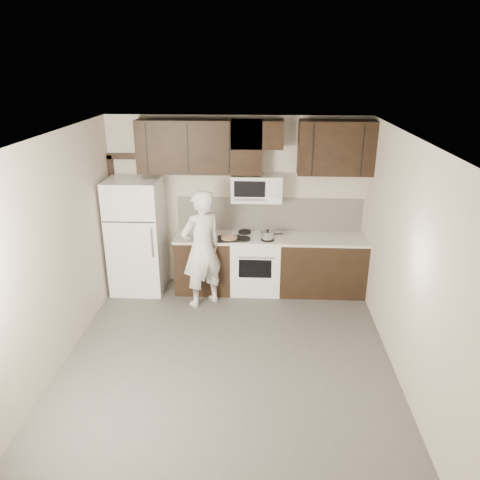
# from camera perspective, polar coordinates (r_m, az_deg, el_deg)

# --- Properties ---
(floor) EXTENTS (4.50, 4.50, 0.00)m
(floor) POSITION_cam_1_polar(r_m,az_deg,el_deg) (5.94, -1.53, -14.47)
(floor) COLOR #54514F
(floor) RESTS_ON ground
(back_wall) EXTENTS (4.00, 0.00, 4.00)m
(back_wall) POSITION_cam_1_polar(r_m,az_deg,el_deg) (7.38, -0.30, 4.53)
(back_wall) COLOR beige
(back_wall) RESTS_ON ground
(ceiling) EXTENTS (4.50, 4.50, 0.00)m
(ceiling) POSITION_cam_1_polar(r_m,az_deg,el_deg) (4.89, -1.84, 12.24)
(ceiling) COLOR white
(ceiling) RESTS_ON back_wall
(counter_run) EXTENTS (2.95, 0.64, 0.91)m
(counter_run) POSITION_cam_1_polar(r_m,az_deg,el_deg) (7.39, 4.25, -2.90)
(counter_run) COLOR black
(counter_run) RESTS_ON floor
(stove) EXTENTS (0.76, 0.66, 0.94)m
(stove) POSITION_cam_1_polar(r_m,az_deg,el_deg) (7.39, 1.90, -2.83)
(stove) COLOR white
(stove) RESTS_ON floor
(backsplash) EXTENTS (2.90, 0.02, 0.54)m
(backsplash) POSITION_cam_1_polar(r_m,az_deg,el_deg) (7.41, 3.56, 3.18)
(backsplash) COLOR beige
(backsplash) RESTS_ON counter_run
(upper_cabinets) EXTENTS (3.48, 0.35, 0.78)m
(upper_cabinets) POSITION_cam_1_polar(r_m,az_deg,el_deg) (6.99, 1.34, 11.43)
(upper_cabinets) COLOR black
(upper_cabinets) RESTS_ON back_wall
(microwave) EXTENTS (0.76, 0.42, 0.40)m
(microwave) POSITION_cam_1_polar(r_m,az_deg,el_deg) (7.11, 2.03, 6.37)
(microwave) COLOR white
(microwave) RESTS_ON upper_cabinets
(refrigerator) EXTENTS (0.80, 0.76, 1.80)m
(refrigerator) POSITION_cam_1_polar(r_m,az_deg,el_deg) (7.44, -12.47, 0.48)
(refrigerator) COLOR white
(refrigerator) RESTS_ON floor
(door_trim) EXTENTS (0.50, 0.08, 2.12)m
(door_trim) POSITION_cam_1_polar(r_m,az_deg,el_deg) (7.72, -14.73, 3.77)
(door_trim) COLOR black
(door_trim) RESTS_ON floor
(saucepan) EXTENTS (0.32, 0.19, 0.18)m
(saucepan) POSITION_cam_1_polar(r_m,az_deg,el_deg) (7.05, 3.41, 0.54)
(saucepan) COLOR silver
(saucepan) RESTS_ON stove
(baking_tray) EXTENTS (0.40, 0.33, 0.02)m
(baking_tray) POSITION_cam_1_polar(r_m,az_deg,el_deg) (7.10, -1.35, 0.16)
(baking_tray) COLOR black
(baking_tray) RESTS_ON counter_run
(pizza) EXTENTS (0.28, 0.28, 0.02)m
(pizza) POSITION_cam_1_polar(r_m,az_deg,el_deg) (7.09, -1.35, 0.30)
(pizza) COLOR beige
(pizza) RESTS_ON baking_tray
(person) EXTENTS (0.77, 0.73, 1.78)m
(person) POSITION_cam_1_polar(r_m,az_deg,el_deg) (6.82, -4.68, -1.09)
(person) COLOR silver
(person) RESTS_ON floor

